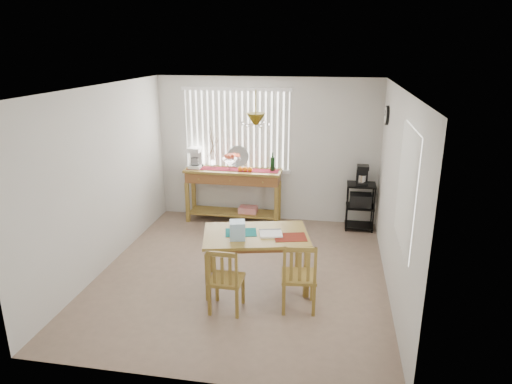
% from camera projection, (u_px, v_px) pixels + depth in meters
% --- Properties ---
extents(ground, '(4.00, 4.50, 0.01)m').
position_uv_depth(ground, '(242.00, 273.00, 6.53)').
color(ground, '#8C715F').
extents(room_shell, '(4.20, 4.70, 2.70)m').
position_uv_depth(room_shell, '(242.00, 158.00, 6.03)').
color(room_shell, silver).
rests_on(room_shell, ground).
extents(sideboard, '(1.74, 0.49, 0.98)m').
position_uv_depth(sideboard, '(234.00, 183.00, 8.26)').
color(sideboard, olive).
rests_on(sideboard, ground).
extents(sideboard_items, '(1.66, 0.42, 0.75)m').
position_uv_depth(sideboard_items, '(218.00, 160.00, 8.20)').
color(sideboard_items, maroon).
rests_on(sideboard_items, sideboard).
extents(wire_cart, '(0.49, 0.39, 0.83)m').
position_uv_depth(wire_cart, '(360.00, 202.00, 7.97)').
color(wire_cart, black).
rests_on(wire_cart, ground).
extents(cart_items, '(0.19, 0.23, 0.34)m').
position_uv_depth(cart_items, '(362.00, 175.00, 7.83)').
color(cart_items, black).
rests_on(cart_items, wire_cart).
extents(dining_table, '(1.53, 1.17, 0.73)m').
position_uv_depth(dining_table, '(256.00, 240.00, 6.05)').
color(dining_table, olive).
rests_on(dining_table, ground).
extents(table_items, '(1.13, 0.51, 0.23)m').
position_uv_depth(table_items, '(246.00, 231.00, 5.88)').
color(table_items, '#126A6A').
rests_on(table_items, dining_table).
extents(chair_left, '(0.40, 0.40, 0.85)m').
position_uv_depth(chair_left, '(226.00, 280.00, 5.47)').
color(chair_left, olive).
rests_on(chair_left, ground).
extents(chair_right, '(0.46, 0.46, 0.90)m').
position_uv_depth(chair_right, '(299.00, 277.00, 5.50)').
color(chair_right, olive).
rests_on(chair_right, ground).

